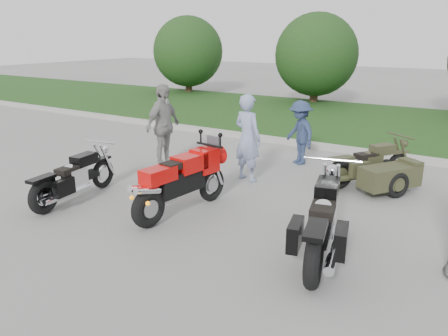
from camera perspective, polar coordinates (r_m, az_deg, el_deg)
The scene contains 12 objects.
ground at distance 7.41m, azimuth -4.79°, elevation -7.26°, with size 80.00×80.00×0.00m, color gray.
curb at distance 12.44m, azimuth 12.01°, elevation 2.86°, with size 60.00×0.30×0.15m, color #A3A099.
grass_strip at distance 16.32m, azimuth 17.19°, elevation 5.78°, with size 60.00×8.00×0.14m, color #24511C.
tree_far_left at distance 23.57m, azimuth -4.72°, elevation 14.91°, with size 3.60×3.60×4.00m.
tree_mid_left at distance 20.18m, azimuth 11.95°, elevation 14.26°, with size 3.60×3.60×4.00m.
sportbike_red at distance 7.60m, azimuth -5.76°, elevation -1.61°, with size 0.56×2.23×1.06m.
cruiser_left at distance 8.69m, azimuth -19.26°, elevation -1.48°, with size 0.50×2.16×0.83m.
cruiser_right at distance 6.29m, azimuth 12.77°, elevation -7.17°, with size 0.85×2.55×0.99m.
cruiser_sidecar at distance 9.35m, azimuth 19.71°, elevation -0.47°, with size 1.71×2.00×0.83m.
person_stripe at distance 9.31m, azimuth 3.10°, elevation 3.94°, with size 0.68×0.45×1.87m, color #8994BA.
person_denim at distance 10.70m, azimuth 9.88°, elevation 4.55°, with size 1.00×0.57×1.55m, color navy.
person_back at distance 10.42m, azimuth -7.94°, elevation 5.47°, with size 1.15×0.48×1.96m, color gray.
Camera 1 is at (4.11, -5.36, 3.04)m, focal length 35.00 mm.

